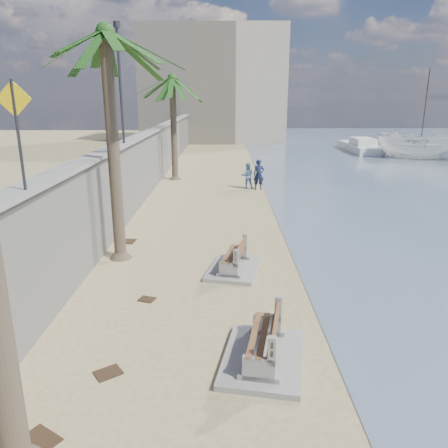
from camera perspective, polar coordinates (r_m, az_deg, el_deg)
name	(u,v)px	position (r m, az deg, el deg)	size (l,w,h in m)	color
ground_plane	(246,367)	(9.98, 2.91, -18.18)	(140.00, 140.00, 0.00)	tan
seawall	(152,160)	(28.88, -9.40, 8.31)	(0.45, 70.00, 3.50)	gray
wall_cap	(151,131)	(28.69, -9.56, 11.87)	(0.80, 70.00, 0.12)	gray
end_building	(214,86)	(60.25, -1.38, 17.56)	(18.00, 12.00, 14.00)	#B7AA93
bench_near	(263,342)	(9.96, 5.17, -15.15)	(2.13, 2.77, 1.05)	gray
bench_far	(234,259)	(14.66, 1.29, -4.59)	(2.02, 2.58, 0.96)	gray
palm_mid	(105,35)	(15.49, -15.25, 22.67)	(5.00, 5.00, 8.52)	brown
palm_back	(172,80)	(30.92, -6.78, 18.23)	(5.00, 5.00, 7.75)	brown
pedestrian_sign	(16,120)	(10.74, -25.47, 12.15)	(0.78, 0.07, 2.40)	#2D2D33
streetlight	(120,73)	(20.77, -13.48, 18.62)	(0.28, 0.28, 5.12)	#2D2D33
person_a	(259,172)	(27.61, 4.57, 6.72)	(0.78, 0.53, 2.17)	#141C38
person_b	(247,174)	(27.95, 3.07, 6.48)	(0.87, 0.67, 1.80)	#4F72A3
boat_cruiser	(422,144)	(45.49, 24.43, 9.44)	(2.99, 3.08, 3.52)	silver
yacht_far	(359,148)	(49.87, 17.26, 9.46)	(8.94, 2.50, 1.50)	silver
sailboat_west	(421,141)	(60.47, 24.33, 9.81)	(6.21, 4.84, 9.06)	silver
debris_a	(31,447)	(8.82, -23.94, -25.03)	(0.82, 0.66, 0.03)	#382616
debris_b	(108,373)	(10.08, -14.88, -18.27)	(0.54, 0.43, 0.03)	#382616
debris_c	(129,241)	(18.10, -12.33, -2.23)	(0.61, 0.49, 0.03)	#382616
debris_d	(147,299)	(12.99, -10.04, -9.66)	(0.45, 0.36, 0.03)	#382616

